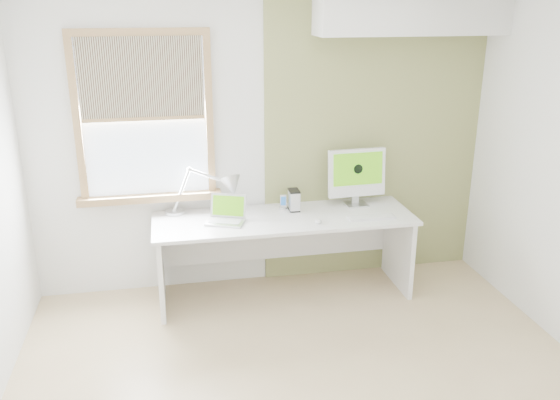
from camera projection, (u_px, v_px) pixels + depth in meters
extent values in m
cube|color=tan|center=(311.00, 394.00, 3.86)|extent=(4.00, 3.50, 0.02)
cube|color=white|center=(264.00, 141.00, 5.07)|extent=(4.00, 0.02, 2.60)
cube|color=white|center=(456.00, 399.00, 1.81)|extent=(4.00, 0.02, 2.60)
cube|color=#928F57|center=(374.00, 137.00, 5.23)|extent=(2.00, 0.02, 2.60)
cube|color=white|center=(412.00, 8.00, 4.75)|extent=(1.60, 0.40, 0.42)
cube|color=#9B7649|center=(77.00, 121.00, 4.67)|extent=(0.06, 0.06, 1.42)
cube|color=#9B7649|center=(209.00, 116.00, 4.86)|extent=(0.06, 0.06, 1.42)
cube|color=#9B7649|center=(138.00, 32.00, 4.54)|extent=(1.00, 0.06, 0.06)
cube|color=#9B7649|center=(150.00, 197.00, 4.97)|extent=(1.20, 0.14, 0.06)
cube|color=#D1E2F9|center=(144.00, 118.00, 4.78)|extent=(1.00, 0.01, 1.30)
cube|color=beige|center=(141.00, 78.00, 4.64)|extent=(0.98, 0.02, 0.65)
cube|color=#9B7649|center=(144.00, 119.00, 4.74)|extent=(0.98, 0.03, 0.03)
cube|color=white|center=(284.00, 219.00, 4.93)|extent=(2.20, 0.70, 0.03)
cube|color=white|center=(161.00, 268.00, 4.85)|extent=(0.04, 0.64, 0.70)
cube|color=white|center=(398.00, 248.00, 5.24)|extent=(0.04, 0.64, 0.70)
cube|color=white|center=(277.00, 233.00, 5.31)|extent=(2.08, 0.02, 0.48)
cylinder|color=silver|center=(175.00, 212.00, 5.00)|extent=(0.18, 0.18, 0.02)
sphere|color=silver|center=(174.00, 210.00, 4.99)|extent=(0.05, 0.05, 0.05)
cylinder|color=silver|center=(182.00, 190.00, 4.94)|extent=(0.17, 0.04, 0.37)
sphere|color=silver|center=(189.00, 169.00, 4.89)|extent=(0.05, 0.05, 0.04)
cylinder|color=silver|center=(209.00, 176.00, 4.91)|extent=(0.33, 0.10, 0.14)
sphere|color=silver|center=(228.00, 183.00, 4.93)|extent=(0.04, 0.04, 0.04)
cone|color=silver|center=(232.00, 186.00, 4.95)|extent=(0.25, 0.28, 0.22)
cube|color=silver|center=(225.00, 222.00, 4.79)|extent=(0.36, 0.31, 0.02)
cube|color=#B2B5B7|center=(225.00, 221.00, 4.79)|extent=(0.29, 0.21, 0.00)
cube|color=silver|center=(228.00, 206.00, 4.85)|extent=(0.30, 0.17, 0.20)
cube|color=#43890C|center=(228.00, 206.00, 4.85)|extent=(0.26, 0.14, 0.16)
cylinder|color=silver|center=(283.00, 208.00, 5.11)|extent=(0.08, 0.08, 0.02)
cube|color=silver|center=(283.00, 201.00, 5.09)|extent=(0.06, 0.02, 0.11)
cube|color=#194C99|center=(283.00, 201.00, 5.08)|extent=(0.04, 0.01, 0.08)
cube|color=silver|center=(294.00, 200.00, 5.05)|extent=(0.09, 0.14, 0.18)
cube|color=black|center=(294.00, 191.00, 5.03)|extent=(0.09, 0.14, 0.01)
cube|color=black|center=(294.00, 209.00, 5.08)|extent=(0.09, 0.14, 0.01)
cube|color=silver|center=(356.00, 204.00, 5.20)|extent=(0.20, 0.18, 0.01)
cube|color=silver|center=(355.00, 194.00, 5.20)|extent=(0.06, 0.02, 0.17)
cube|color=white|center=(357.00, 173.00, 5.13)|extent=(0.52, 0.11, 0.42)
cube|color=#43890C|center=(358.00, 169.00, 5.09)|extent=(0.45, 0.05, 0.28)
cylinder|color=black|center=(358.00, 169.00, 5.09)|extent=(0.08, 0.01, 0.08)
cube|color=white|center=(371.00, 217.00, 4.89)|extent=(0.40, 0.12, 0.02)
cube|color=white|center=(371.00, 216.00, 4.89)|extent=(0.38, 0.09, 0.00)
ellipsoid|color=white|center=(318.00, 221.00, 4.79)|extent=(0.06, 0.10, 0.03)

